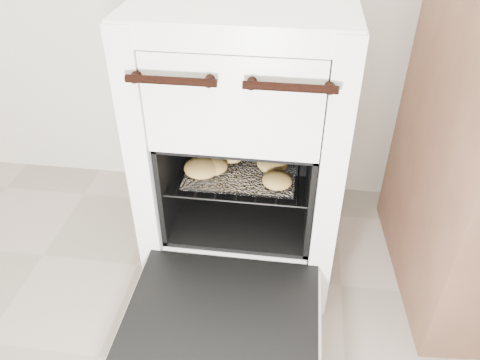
# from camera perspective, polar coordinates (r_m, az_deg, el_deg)

# --- Properties ---
(stove) EXTENTS (0.54, 0.61, 0.84)m
(stove) POSITION_cam_1_polar(r_m,az_deg,el_deg) (1.41, 0.73, 4.61)
(stove) COLOR white
(stove) RESTS_ON ground
(oven_door) EXTENTS (0.49, 0.38, 0.03)m
(oven_door) POSITION_cam_1_polar(r_m,az_deg,el_deg) (1.21, -2.16, -16.05)
(oven_door) COLOR black
(oven_door) RESTS_ON stove
(oven_rack) EXTENTS (0.40, 0.38, 0.01)m
(oven_rack) POSITION_cam_1_polar(r_m,az_deg,el_deg) (1.38, 0.41, 1.97)
(oven_rack) COLOR black
(oven_rack) RESTS_ON stove
(foil_sheet) EXTENTS (0.31, 0.27, 0.01)m
(foil_sheet) POSITION_cam_1_polar(r_m,az_deg,el_deg) (1.36, 0.31, 1.74)
(foil_sheet) COLOR white
(foil_sheet) RESTS_ON oven_rack
(baked_rolls) EXTENTS (0.33, 0.22, 0.05)m
(baked_rolls) POSITION_cam_1_polar(r_m,az_deg,el_deg) (1.32, -1.21, 1.82)
(baked_rolls) COLOR tan
(baked_rolls) RESTS_ON foil_sheet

